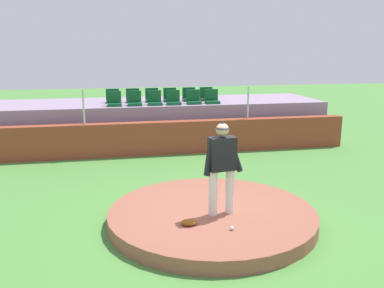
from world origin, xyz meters
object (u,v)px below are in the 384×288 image
Objects in this scene: stadium_chair_7 at (133,98)px; stadium_chair_5 at (212,99)px; pitcher at (222,161)px; stadium_chair_10 at (189,97)px; baseball at (232,228)px; stadium_chair_9 at (170,97)px; stadium_chair_6 at (113,98)px; stadium_chair_0 at (114,101)px; stadium_chair_2 at (155,100)px; fielding_glove at (189,222)px; stadium_chair_4 at (193,99)px; stadium_chair_3 at (173,100)px; stadium_chair_11 at (207,96)px; stadium_chair_8 at (152,98)px; stadium_chair_1 at (135,101)px.

stadium_chair_5 is at bearing 162.79° from stadium_chair_7.
stadium_chair_10 is at bearing 74.38° from pitcher.
stadium_chair_9 is (0.23, 8.79, 1.34)m from baseball.
baseball is 8.94m from stadium_chair_10.
pitcher is at bearing 103.34° from stadium_chair_6.
stadium_chair_0 is 1.40m from stadium_chair_2.
stadium_chair_7 is at bearing 101.96° from fielding_glove.
stadium_chair_5 is (2.34, 7.56, 1.33)m from fielding_glove.
stadium_chair_6 is (-2.84, 0.87, 0.00)m from stadium_chair_4.
stadium_chair_2 is at bearing 128.85° from stadium_chair_7.
stadium_chair_0 reaches higher than baseball.
stadium_chair_4 is at bearing 86.55° from fielding_glove.
fielding_glove is 0.60× the size of stadium_chair_10.
stadium_chair_3 is at bearing 178.19° from stadium_chair_2.
stadium_chair_11 is (0.68, 0.00, 0.00)m from stadium_chair_10.
stadium_chair_6 is 1.44m from stadium_chair_8.
stadium_chair_0 and stadium_chair_1 have the same top height.
stadium_chair_10 is at bearing 179.86° from stadium_chair_8.
stadium_chair_4 is (0.93, 7.16, 0.32)m from pitcher.
fielding_glove is 0.60× the size of stadium_chair_11.
stadium_chair_3 is at bearing 1.45° from stadium_chair_5.
stadium_chair_9 is 1.41m from stadium_chair_11.
stadium_chair_1 and stadium_chair_5 have the same top height.
stadium_chair_4 and stadium_chair_6 have the same top height.
fielding_glove is at bearing 93.07° from stadium_chair_7.
stadium_chair_3 is (2.06, -0.04, 0.00)m from stadium_chair_0.
baseball is 8.20m from stadium_chair_5.
stadium_chair_1 is 1.00× the size of stadium_chair_7.
stadium_chair_2 is (-0.46, 7.91, 1.34)m from baseball.
stadium_chair_1 is at bearing 0.28° from stadium_chair_4.
stadium_chair_11 is (2.35, 8.43, 1.33)m from fielding_glove.
stadium_chair_5 is at bearing -179.79° from stadium_chair_1.
pitcher is 3.67× the size of stadium_chair_2.
stadium_chair_1 reaches higher than baseball.
stadium_chair_2 and stadium_chair_6 have the same top height.
pitcher is 3.67× the size of stadium_chair_11.
stadium_chair_2 is 1.00× the size of stadium_chair_9.
fielding_glove is 8.69m from stadium_chair_10.
stadium_chair_4 is 1.00× the size of stadium_chair_9.
stadium_chair_8 is at bearing 179.92° from stadium_chair_6.
stadium_chair_4 and stadium_chair_5 have the same top height.
stadium_chair_5 is (0.68, -0.00, 0.00)m from stadium_chair_4.
stadium_chair_7 is (-0.45, 8.43, 1.33)m from fielding_glove.
stadium_chair_0 is 0.69m from stadium_chair_1.
stadium_chair_7 is at bearing 0.06° from stadium_chair_9.
stadium_chair_6 and stadium_chair_9 have the same top height.
stadium_chair_0 is 1.65m from stadium_chair_8.
stadium_chair_5 is (1.62, 7.16, 0.32)m from pitcher.
fielding_glove is 8.54m from stadium_chair_7.
stadium_chair_2 is 1.00× the size of stadium_chair_4.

